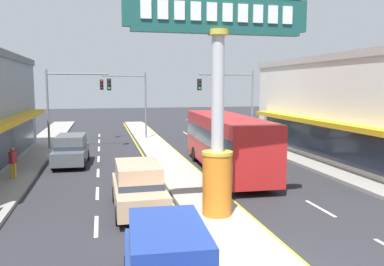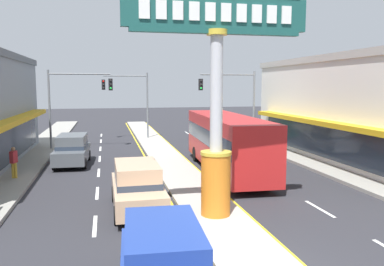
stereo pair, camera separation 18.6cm
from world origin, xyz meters
TOP-DOWN VIEW (x-y plane):
  - median_strip at (0.00, 18.00)m, footprint 2.32×52.00m
  - sidewalk_left at (-9.09, 16.00)m, footprint 2.67×60.00m
  - sidewalk_right at (9.09, 16.00)m, footprint 2.67×60.00m
  - lane_markings at (0.00, 16.65)m, footprint 9.06×52.00m
  - district_sign at (0.00, 4.65)m, footprint 6.82×1.16m
  - traffic_light_left_side at (-6.39, 22.31)m, footprint 4.86×0.46m
  - traffic_light_right_side at (6.39, 21.55)m, footprint 4.86×0.46m
  - traffic_light_median_far at (-1.64, 27.29)m, footprint 4.20×0.46m
  - bus_near_right_lane at (2.81, 12.26)m, footprint 2.98×11.29m
  - sedan_far_right_lane at (6.11, 26.12)m, footprint 2.02×4.39m
  - suv_near_left_lane at (6.11, 17.26)m, footprint 2.00×4.62m
  - suv_mid_left_lane at (-2.81, 6.27)m, footprint 2.00×4.61m
  - suv_far_left_oncoming at (-6.11, 16.35)m, footprint 2.12×4.68m
  - pedestrian_near_kerb at (-8.73, 12.44)m, footprint 0.35×0.45m

SIDE VIEW (x-z plane):
  - lane_markings at x=0.00m, z-range 0.00..0.01m
  - median_strip at x=0.00m, z-range 0.00..0.14m
  - sidewalk_left at x=-9.09m, z-range 0.00..0.18m
  - sidewalk_right at x=9.09m, z-range 0.00..0.18m
  - sedan_far_right_lane at x=6.11m, z-range 0.02..1.55m
  - suv_near_left_lane at x=6.11m, z-range 0.03..1.93m
  - suv_mid_left_lane at x=-2.81m, z-range 0.03..1.93m
  - suv_far_left_oncoming at x=-6.11m, z-range 0.03..1.93m
  - pedestrian_near_kerb at x=-8.73m, z-range 0.29..1.94m
  - bus_near_right_lane at x=2.81m, z-range 0.24..3.50m
  - traffic_light_median_far at x=-1.64m, z-range 1.09..7.29m
  - traffic_light_left_side at x=-6.39m, z-range 1.15..7.35m
  - traffic_light_right_side at x=6.39m, z-range 1.15..7.35m
  - district_sign at x=0.00m, z-range 0.29..8.46m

